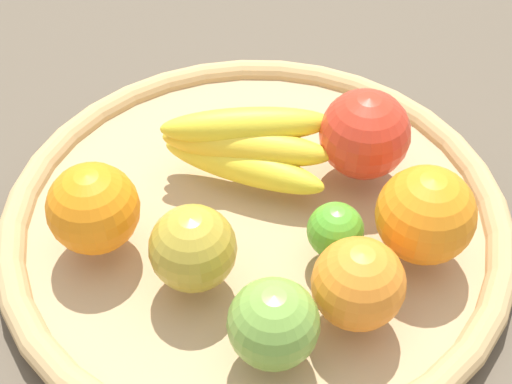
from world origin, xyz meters
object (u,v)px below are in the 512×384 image
(apple_1, at_px, (193,248))
(apple_2, at_px, (273,324))
(orange_2, at_px, (427,211))
(lime_0, at_px, (335,230))
(orange_0, at_px, (358,284))
(orange_1, at_px, (93,209))
(banana_bunch, at_px, (245,146))
(apple_0, at_px, (365,134))

(apple_1, bearing_deg, apple_2, -29.91)
(apple_2, height_order, orange_2, orange_2)
(lime_0, height_order, orange_2, orange_2)
(orange_0, relative_size, apple_1, 1.03)
(lime_0, relative_size, orange_2, 0.58)
(orange_0, height_order, orange_1, orange_1)
(apple_1, bearing_deg, orange_0, 2.78)
(apple_2, bearing_deg, apple_1, 150.09)
(banana_bunch, height_order, orange_2, orange_2)
(orange_1, relative_size, orange_2, 0.94)
(banana_bunch, bearing_deg, lime_0, -33.28)
(apple_2, xyz_separation_m, orange_2, (0.08, 0.13, 0.01))
(apple_2, relative_size, lime_0, 1.44)
(apple_0, height_order, apple_1, apple_0)
(apple_2, bearing_deg, orange_2, 58.01)
(banana_bunch, height_order, orange_1, orange_1)
(apple_0, distance_m, orange_2, 0.10)
(lime_0, bearing_deg, apple_2, -99.85)
(orange_0, distance_m, orange_2, 0.09)
(apple_0, height_order, orange_1, apple_0)
(orange_0, bearing_deg, apple_1, -177.22)
(apple_2, xyz_separation_m, orange_0, (0.05, 0.05, 0.00))
(banana_bunch, relative_size, orange_0, 2.23)
(lime_0, height_order, banana_bunch, banana_bunch)
(lime_0, height_order, orange_0, orange_0)
(apple_2, bearing_deg, lime_0, 80.15)
(apple_1, xyz_separation_m, orange_1, (-0.09, 0.01, 0.00))
(lime_0, xyz_separation_m, orange_2, (0.07, 0.03, 0.02))
(apple_2, relative_size, apple_0, 0.83)
(apple_2, height_order, orange_0, orange_0)
(orange_1, height_order, orange_2, orange_2)
(lime_0, xyz_separation_m, orange_1, (-0.19, -0.05, 0.01))
(apple_2, height_order, orange_1, orange_1)
(orange_1, bearing_deg, orange_0, -1.23)
(apple_0, relative_size, orange_1, 1.07)
(apple_2, xyz_separation_m, orange_1, (-0.17, 0.06, 0.00))
(lime_0, distance_m, orange_1, 0.19)
(orange_0, xyz_separation_m, orange_2, (0.04, 0.08, 0.00))
(lime_0, relative_size, apple_1, 0.68)
(lime_0, bearing_deg, banana_bunch, 146.72)
(apple_0, distance_m, banana_bunch, 0.10)
(apple_0, height_order, orange_0, apple_0)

